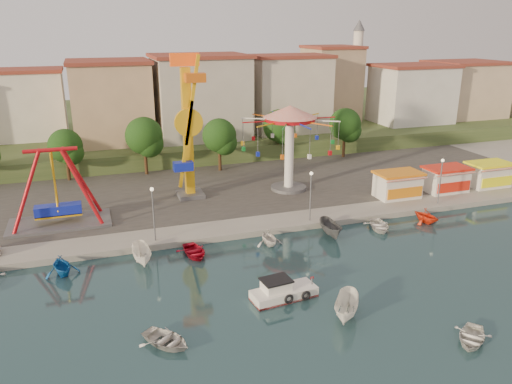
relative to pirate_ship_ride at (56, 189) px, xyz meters
name	(u,v)px	position (x,y,z in m)	size (l,w,h in m)	color
ground	(285,300)	(16.67, -20.25, -4.39)	(200.00, 200.00, 0.00)	#132F36
quay_deck	(162,135)	(16.67, 41.75, -4.09)	(200.00, 100.00, 0.60)	#9E998E
asphalt_pad	(199,182)	(16.67, 9.75, -3.79)	(90.00, 28.00, 0.01)	#4C4944
hill_terrace	(158,124)	(16.67, 46.75, -2.89)	(200.00, 60.00, 3.00)	#384C26
pirate_ship_ride	(56,189)	(0.00, 0.00, 0.00)	(10.00, 5.00, 8.00)	#59595E
kamikaze_tower	(189,130)	(14.52, 4.05, 4.21)	(3.59, 3.10, 16.50)	#59595E
wave_swinger	(290,129)	(26.51, 3.09, 3.80)	(11.60, 11.60, 10.40)	#59595E
booth_left	(398,184)	(37.56, -3.76, -2.23)	(5.40, 3.78, 3.08)	white
booth_mid	(446,179)	(44.39, -3.76, -2.23)	(5.40, 3.78, 3.08)	white
booth_right	(488,174)	(50.84, -3.76, -2.23)	(5.40, 3.78, 3.08)	white
lamp_post_1	(154,216)	(8.67, -7.25, -1.29)	(0.14, 0.14, 5.00)	#59595E
lamp_post_2	(310,198)	(24.67, -7.25, -1.29)	(0.14, 0.14, 5.00)	#59595E
lamp_post_3	(440,183)	(40.67, -7.25, -1.29)	(0.14, 0.14, 5.00)	#59595E
tree_1	(65,146)	(0.67, 15.99, 0.81)	(4.35, 4.35, 6.80)	#382314
tree_2	(144,136)	(10.67, 15.56, 1.52)	(5.02, 5.02, 7.85)	#382314
tree_3	(219,136)	(20.67, 14.11, 1.16)	(4.68, 4.68, 7.32)	#382314
tree_4	(279,126)	(30.67, 17.11, 1.35)	(4.86, 4.86, 7.60)	#382314
tree_5	(345,124)	(40.67, 15.29, 1.31)	(4.83, 4.83, 7.54)	#382314
building_1	(28,113)	(-4.66, 31.14, 2.92)	(12.33, 9.01, 8.63)	silver
building_2	(117,100)	(8.48, 31.71, 4.22)	(11.95, 9.28, 11.23)	tan
building_3	(206,105)	(22.27, 28.55, 3.20)	(12.59, 10.50, 9.20)	beige
building_4	(276,98)	(35.74, 31.95, 3.22)	(10.75, 9.23, 9.24)	beige
building_5	(348,91)	(49.04, 30.08, 4.21)	(12.77, 10.96, 11.21)	tan
building_6	(409,86)	(60.82, 28.52, 4.78)	(8.23, 8.98, 12.36)	silver
building_7	(443,91)	(72.70, 33.46, 2.99)	(11.59, 10.93, 8.76)	beige
minaret	(357,67)	(52.67, 33.75, 8.15)	(2.80, 2.80, 18.00)	silver
cabin_motorboat	(282,292)	(16.56, -19.95, -3.92)	(5.27, 2.49, 1.79)	white
rowboat_a	(166,340)	(7.17, -23.04, -4.02)	(2.59, 3.63, 0.75)	silver
rowboat_b	(471,337)	(26.33, -29.22, -4.04)	(2.42, 3.38, 0.70)	white
skiff	(347,308)	(19.93, -23.95, -3.58)	(1.59, 4.23, 1.63)	white
moored_boat_1	(61,265)	(0.43, -10.45, -3.54)	(2.79, 3.24, 1.71)	#1358AA
moored_boat_2	(142,255)	(7.09, -10.45, -3.60)	(1.55, 4.12, 1.59)	white
moored_boat_3	(194,252)	(11.72, -10.45, -4.00)	(2.70, 3.78, 0.78)	#B00E22
moored_boat_4	(269,238)	(18.97, -10.45, -3.63)	(2.49, 2.89, 1.52)	silver
moored_boat_5	(331,229)	(25.50, -10.45, -3.60)	(1.54, 4.11, 1.59)	#525256
moored_boat_6	(379,226)	(31.01, -10.45, -4.00)	(2.69, 3.77, 0.78)	white
moored_boat_7	(426,215)	(36.73, -10.45, -3.59)	(2.63, 3.05, 1.61)	#F83816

